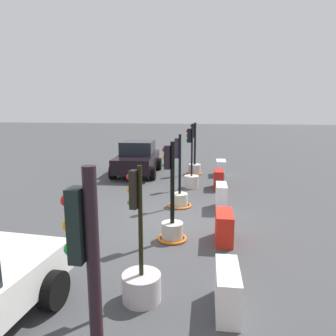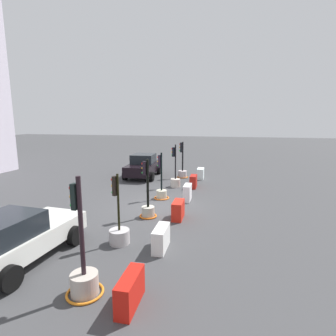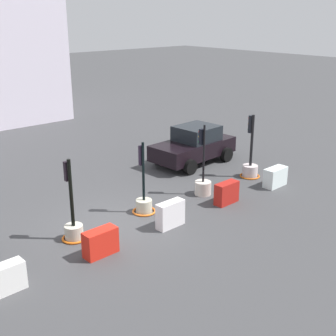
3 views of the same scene
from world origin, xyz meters
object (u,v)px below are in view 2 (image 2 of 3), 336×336
car_black_sedan (143,166)px  construction_barrier_5 (200,174)px  car_white_van (17,238)px  construction_barrier_4 (193,182)px  traffic_light_0 (84,276)px  construction_barrier_2 (178,210)px  traffic_light_1 (119,232)px  traffic_light_2 (148,206)px  traffic_light_3 (161,191)px  construction_barrier_3 (187,193)px  construction_barrier_0 (130,291)px  traffic_light_5 (182,171)px  construction_barrier_1 (161,238)px  traffic_light_4 (175,179)px

car_black_sedan → construction_barrier_5: bearing=-85.5°
car_white_van → car_black_sedan: car_black_sedan is taller
construction_barrier_4 → car_black_sedan: car_black_sedan is taller
traffic_light_0 → construction_barrier_2: traffic_light_0 is taller
traffic_light_1 → car_white_van: (-1.85, 2.51, 0.37)m
traffic_light_2 → car_black_sedan: 8.72m
construction_barrier_2 → car_black_sedan: size_ratio=0.24×
traffic_light_2 → car_white_van: (-4.60, 2.69, 0.30)m
traffic_light_3 → construction_barrier_3: 1.48m
traffic_light_3 → construction_barrier_5: (5.62, -1.54, -0.01)m
traffic_light_2 → traffic_light_1: bearing=176.2°
construction_barrier_2 → car_white_van: 6.23m
construction_barrier_0 → car_white_van: 4.23m
construction_barrier_4 → car_white_van: bearing=159.1°
construction_barrier_2 → construction_barrier_3: size_ratio=1.01×
traffic_light_5 → construction_barrier_1: traffic_light_5 is taller
traffic_light_5 → construction_barrier_4: traffic_light_5 is taller
traffic_light_4 → construction_barrier_1: (-8.48, -1.30, -0.13)m
traffic_light_5 → construction_barrier_0: size_ratio=2.33×
car_black_sedan → construction_barrier_4: bearing=-120.0°
traffic_light_0 → construction_barrier_2: size_ratio=2.92×
construction_barrier_1 → car_white_van: 4.46m
construction_barrier_0 → construction_barrier_4: 11.39m
traffic_light_5 → construction_barrier_3: (-5.78, -1.34, -0.06)m
traffic_light_0 → construction_barrier_0: size_ratio=2.60×
construction_barrier_0 → traffic_light_3: bearing=10.0°
traffic_light_2 → construction_barrier_3: (2.86, -1.34, -0.05)m
traffic_light_2 → traffic_light_4: traffic_light_4 is taller
traffic_light_0 → construction_barrier_4: 11.32m
traffic_light_5 → construction_barrier_5: size_ratio=2.54×
traffic_light_1 → construction_barrier_1: (-0.06, -1.55, -0.03)m
traffic_light_1 → car_white_van: size_ratio=0.57×
traffic_light_5 → car_black_sedan: bearing=98.7°
construction_barrier_2 → construction_barrier_5: (8.43, -0.02, -0.01)m
construction_barrier_1 → construction_barrier_3: size_ratio=1.10×
traffic_light_1 → construction_barrier_3: 5.81m
traffic_light_3 → construction_barrier_2: 3.19m
traffic_light_1 → construction_barrier_1: bearing=-92.2°
traffic_light_1 → car_white_van: bearing=126.4°
traffic_light_2 → traffic_light_5: size_ratio=0.97×
construction_barrier_1 → construction_barrier_2: (2.91, -0.01, 0.01)m
construction_barrier_0 → construction_barrier_2: size_ratio=1.12×
traffic_light_2 → construction_barrier_4: 5.86m
construction_barrier_2 → car_white_van: size_ratio=0.24×
traffic_light_4 → traffic_light_3: bearing=175.8°
traffic_light_0 → construction_barrier_4: size_ratio=3.04×
construction_barrier_2 → construction_barrier_1: bearing=179.9°
construction_barrier_4 → construction_barrier_1: bearing=-179.3°
traffic_light_1 → construction_barrier_1: size_ratio=2.23×
traffic_light_2 → traffic_light_5: traffic_light_5 is taller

